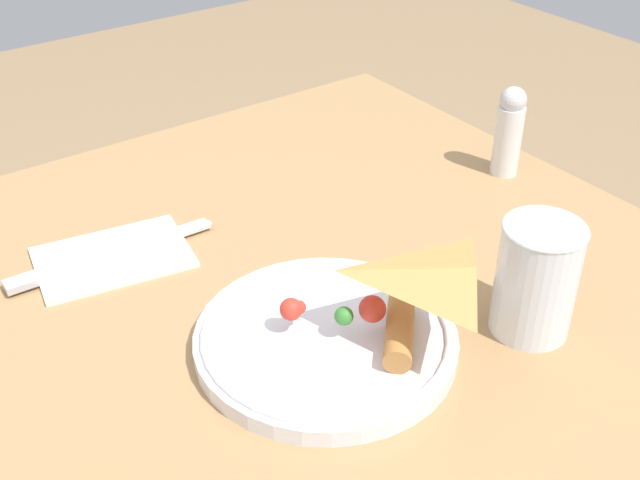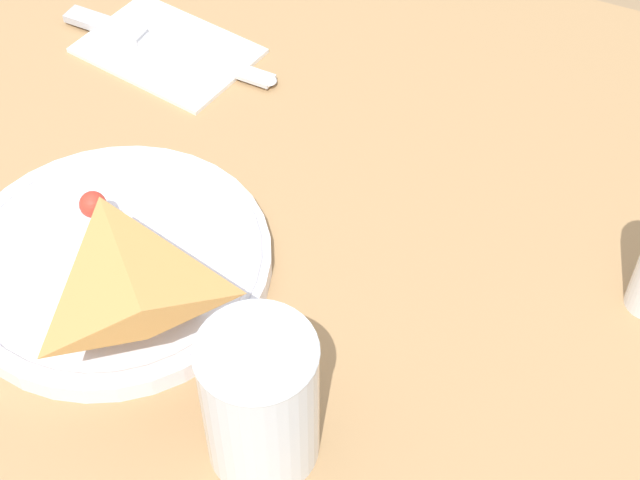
% 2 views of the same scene
% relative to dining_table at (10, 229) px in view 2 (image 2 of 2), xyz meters
% --- Properties ---
extents(dining_table, '(1.20, 0.82, 0.76)m').
position_rel_dining_table_xyz_m(dining_table, '(0.00, 0.00, 0.00)').
color(dining_table, '#A87F51').
rests_on(dining_table, ground_plane).
extents(plate_pizza, '(0.23, 0.23, 0.05)m').
position_rel_dining_table_xyz_m(plate_pizza, '(0.18, -0.07, 0.12)').
color(plate_pizza, white).
rests_on(plate_pizza, dining_table).
extents(milk_glass, '(0.07, 0.07, 0.11)m').
position_rel_dining_table_xyz_m(milk_glass, '(0.34, -0.15, 0.16)').
color(milk_glass, white).
rests_on(milk_glass, dining_table).
extents(napkin_folded, '(0.17, 0.13, 0.00)m').
position_rel_dining_table_xyz_m(napkin_folded, '(0.08, 0.17, 0.11)').
color(napkin_folded, white).
rests_on(napkin_folded, dining_table).
extents(butter_knife, '(0.22, 0.03, 0.01)m').
position_rel_dining_table_xyz_m(butter_knife, '(0.07, 0.17, 0.11)').
color(butter_knife, '#B2B2B7').
rests_on(butter_knife, napkin_folded).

